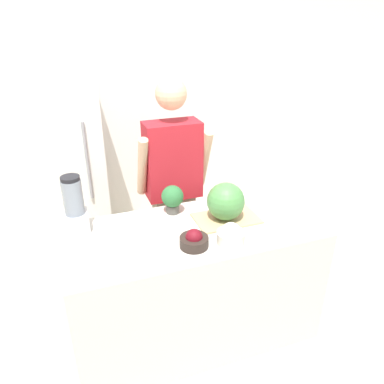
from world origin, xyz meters
name	(u,v)px	position (x,y,z in m)	size (l,w,h in m)	color
ground_plane	(213,370)	(0.00, 0.00, 0.00)	(14.00, 14.00, 0.00)	beige
wall_back	(135,107)	(0.00, 2.07, 1.30)	(8.00, 0.06, 2.60)	white
counter_island	(194,283)	(0.00, 0.37, 0.44)	(1.66, 0.74, 0.89)	beige
refrigerator	(61,169)	(-0.77, 1.66, 0.91)	(0.71, 0.75, 1.82)	white
person	(173,188)	(0.05, 0.99, 0.90)	(0.56, 0.27, 1.74)	gray
cutting_board	(226,218)	(0.25, 0.41, 0.90)	(0.42, 0.27, 0.01)	tan
watermelon	(226,201)	(0.24, 0.41, 1.03)	(0.25, 0.25, 0.25)	#4C8C47
bowl_cherries	(194,240)	(-0.07, 0.19, 0.93)	(0.17, 0.17, 0.12)	#2D231E
bowl_cream	(231,235)	(0.16, 0.15, 0.94)	(0.17, 0.17, 0.13)	beige
blender	(74,207)	(-0.71, 0.62, 1.06)	(0.15, 0.15, 0.37)	#B7B7BC
potted_plant	(173,198)	(-0.06, 0.63, 1.00)	(0.15, 0.15, 0.20)	#514C47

